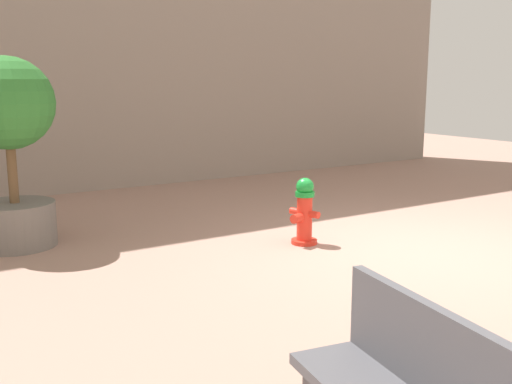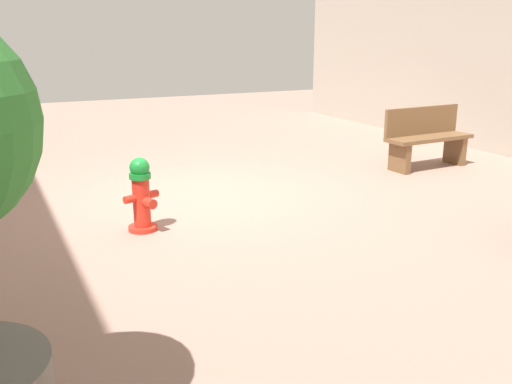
% 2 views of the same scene
% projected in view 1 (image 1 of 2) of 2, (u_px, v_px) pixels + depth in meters
% --- Properties ---
extents(ground_plane, '(23.40, 23.40, 0.00)m').
position_uv_depth(ground_plane, '(419.00, 251.00, 6.94)').
color(ground_plane, '#9E7A6B').
extents(fire_hydrant, '(0.41, 0.39, 0.81)m').
position_uv_depth(fire_hydrant, '(304.00, 211.00, 7.16)').
color(fire_hydrant, red).
rests_on(fire_hydrant, ground_plane).
extents(planter_tree, '(1.07, 1.07, 2.22)m').
position_uv_depth(planter_tree, '(10.00, 136.00, 6.89)').
color(planter_tree, slate).
rests_on(planter_tree, ground_plane).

